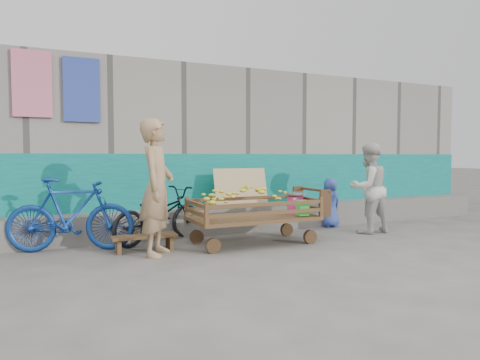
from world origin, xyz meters
name	(u,v)px	position (x,y,z in m)	size (l,w,h in m)	color
ground	(292,262)	(0.00, 0.00, 0.00)	(80.00, 80.00, 0.00)	#54514C
building_wall	(192,151)	(0.00, 4.05, 1.47)	(12.00, 3.50, 3.00)	gray
banana_cart	(252,205)	(0.03, 1.25, 0.61)	(2.11, 0.97, 0.90)	brown
bench	(144,239)	(-1.58, 1.44, 0.17)	(0.92, 0.28, 0.23)	brown
vendor_man	(157,187)	(-1.47, 1.12, 0.93)	(0.68, 0.45, 1.87)	#A6825A
woman	(368,188)	(2.34, 1.27, 0.80)	(0.77, 0.60, 1.59)	silver
child	(330,203)	(2.10, 2.05, 0.47)	(0.46, 0.30, 0.94)	#324BA6
bicycle_dark	(159,215)	(-1.25, 1.95, 0.44)	(0.58, 1.66, 0.87)	black
bicycle_blue	(71,215)	(-2.53, 1.85, 0.53)	(0.50, 1.75, 1.05)	navy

